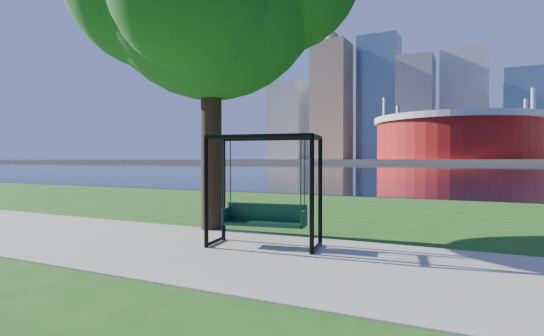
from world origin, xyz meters
The scene contains 7 objects.
ground centered at (0.00, 0.00, 0.00)m, with size 900.00×900.00×0.00m, color #1E5114.
path centered at (0.00, -0.50, 0.01)m, with size 120.00×4.00×0.03m, color #9E937F.
river centered at (0.00, 102.00, 0.01)m, with size 900.00×180.00×0.02m, color black.
far_bank centered at (0.00, 306.00, 1.00)m, with size 900.00×228.00×2.00m, color #937F60.
stadium centered at (-10.00, 235.00, 14.23)m, with size 83.00×83.00×32.00m.
skyline centered at (-4.27, 319.39, 35.89)m, with size 392.00×66.00×96.50m.
swing centered at (-0.15, 0.24, 1.02)m, with size 2.19×1.24×2.11m.
Camera 1 is at (3.54, -6.80, 1.65)m, focal length 28.00 mm.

